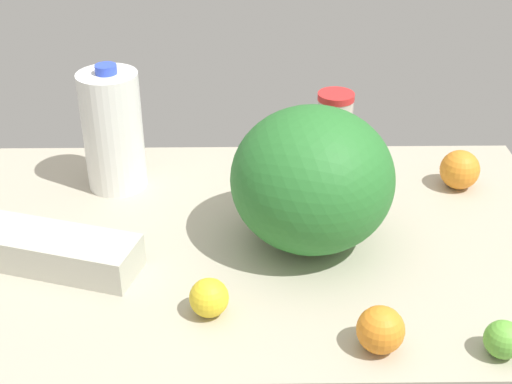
{
  "coord_description": "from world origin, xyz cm",
  "views": [
    {
      "loc": [
        -1.4,
        -112.9,
        79.63
      ],
      "look_at": [
        0.0,
        0.0,
        13.0
      ],
      "focal_mm": 50.0,
      "sensor_mm": 36.0,
      "label": 1
    }
  ],
  "objects": [
    {
      "name": "countertop",
      "position": [
        0.0,
        0.0,
        1.5
      ],
      "size": [
        120.0,
        76.0,
        3.0
      ],
      "primitive_type": "cube",
      "color": "#B1A893",
      "rests_on": "ground"
    },
    {
      "name": "egg_carton",
      "position": [
        -36.71,
        -8.36,
        6.19
      ],
      "size": [
        33.55,
        18.92,
        6.37
      ],
      "primitive_type": "cube",
      "rotation": [
        0.0,
        0.0,
        -0.29
      ],
      "color": "beige",
      "rests_on": "countertop"
    },
    {
      "name": "tumbler_cup",
      "position": [
        16.85,
        23.51,
        12.85
      ],
      "size": [
        7.67,
        7.67,
        19.63
      ],
      "color": "beige",
      "rests_on": "countertop"
    },
    {
      "name": "watermelon",
      "position": [
        10.14,
        -1.22,
        16.28
      ],
      "size": [
        29.75,
        29.75,
        26.56
      ],
      "primitive_type": "ellipsoid",
      "color": "#2A742E",
      "rests_on": "countertop"
    },
    {
      "name": "milk_jug",
      "position": [
        -29.38,
        20.66,
        15.74
      ],
      "size": [
        12.38,
        12.38,
        27.05
      ],
      "color": "white",
      "rests_on": "countertop"
    },
    {
      "name": "lime_beside_bowl",
      "position": [
        36.91,
        -32.32,
        5.97
      ],
      "size": [
        5.94,
        5.94,
        5.94
      ],
      "primitive_type": "sphere",
      "color": "#63B33B",
      "rests_on": "countertop"
    },
    {
      "name": "orange_near_front",
      "position": [
        43.38,
        18.62,
        7.19
      ],
      "size": [
        8.38,
        8.38,
        8.38
      ],
      "primitive_type": "sphere",
      "color": "orange",
      "rests_on": "countertop"
    },
    {
      "name": "orange_by_jug",
      "position": [
        18.54,
        -30.76,
        6.72
      ],
      "size": [
        7.45,
        7.45,
        7.45
      ],
      "primitive_type": "sphere",
      "color": "orange",
      "rests_on": "countertop"
    },
    {
      "name": "lemon_loose",
      "position": [
        -7.89,
        -22.21,
        6.26
      ],
      "size": [
        6.52,
        6.52,
        6.52
      ],
      "primitive_type": "sphere",
      "color": "yellow",
      "rests_on": "countertop"
    }
  ]
}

